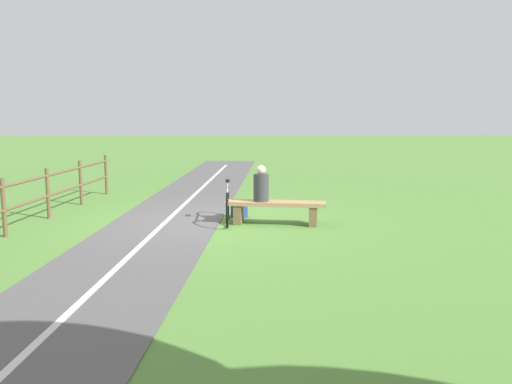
% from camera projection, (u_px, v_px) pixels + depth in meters
% --- Properties ---
extents(ground_plane, '(80.00, 80.00, 0.00)m').
position_uv_depth(ground_plane, '(211.00, 222.00, 11.34)').
color(ground_plane, '#548438').
extents(paved_path, '(5.75, 36.05, 0.02)m').
position_uv_depth(paved_path, '(102.00, 282.00, 7.33)').
color(paved_path, '#565454').
rests_on(paved_path, ground_plane).
extents(path_centre_line, '(3.21, 31.86, 0.00)m').
position_uv_depth(path_centre_line, '(102.00, 282.00, 7.32)').
color(path_centre_line, silver).
rests_on(path_centre_line, paved_path).
extents(bench, '(2.10, 0.78, 0.48)m').
position_uv_depth(bench, '(275.00, 208.00, 11.05)').
color(bench, '#A88456').
rests_on(bench, ground_plane).
extents(person_seated, '(0.37, 0.37, 0.74)m').
position_uv_depth(person_seated, '(261.00, 186.00, 11.02)').
color(person_seated, '#38383D').
rests_on(person_seated, bench).
extents(bicycle, '(0.08, 1.67, 0.89)m').
position_uv_depth(bicycle, '(228.00, 205.00, 11.23)').
color(bicycle, black).
rests_on(bicycle, ground_plane).
extents(backpack, '(0.37, 0.38, 0.38)m').
position_uv_depth(backpack, '(239.00, 209.00, 11.76)').
color(backpack, navy).
rests_on(backpack, ground_plane).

